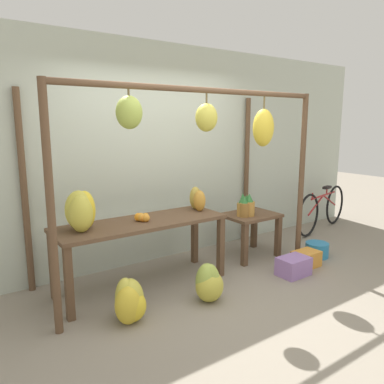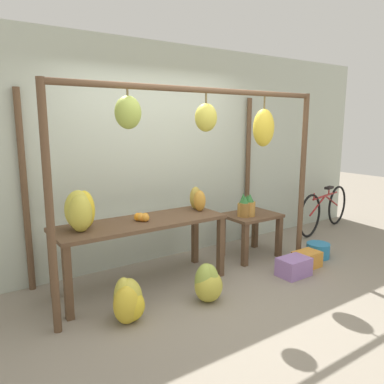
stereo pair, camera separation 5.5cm
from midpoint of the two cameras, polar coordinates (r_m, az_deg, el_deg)
ground_plane at (r=4.03m, az=4.89°, el=-16.20°), size 20.00×20.00×0.00m
shop_wall_back at (r=4.87m, az=-6.41°, el=5.67°), size 8.00×0.08×2.80m
stall_awning at (r=4.12m, az=0.76°, el=7.19°), size 3.23×1.18×2.16m
display_table_main at (r=4.15m, az=-8.00°, el=-5.81°), size 1.89×0.63×0.75m
display_table_side at (r=5.16m, az=8.54°, el=-4.80°), size 0.72×0.56×0.59m
banana_pile_on_table at (r=3.86m, az=-16.92°, el=-2.82°), size 0.37×0.41×0.40m
orange_pile at (r=4.11m, az=-7.92°, el=-3.84°), size 0.18×0.18×0.09m
pineapple_cluster at (r=4.98m, az=7.92°, el=-2.23°), size 0.24×0.21×0.31m
banana_pile_ground_left at (r=3.63m, az=-9.94°, el=-16.24°), size 0.39×0.41×0.42m
banana_pile_ground_right at (r=3.94m, az=2.15°, el=-13.80°), size 0.35×0.35×0.40m
fruit_crate_white at (r=4.73m, az=14.88°, el=-10.88°), size 0.37×0.27×0.22m
blue_bucket at (r=5.43m, az=18.22°, el=-8.36°), size 0.31×0.31×0.20m
parked_bicycle at (r=6.72m, az=19.04°, el=-2.43°), size 1.72×0.41×0.74m
papaya_pile at (r=4.56m, az=0.45°, el=-1.09°), size 0.22×0.31×0.28m
fruit_crate_purple at (r=5.04m, az=16.69°, el=-9.73°), size 0.34×0.24×0.20m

